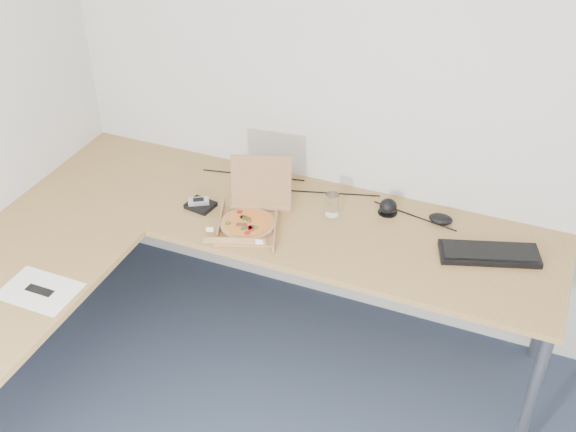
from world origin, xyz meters
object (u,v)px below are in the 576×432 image
at_px(pizza_box, 249,220).
at_px(keyboard, 489,254).
at_px(desk, 181,257).
at_px(wallet, 201,205).
at_px(drinking_glass, 332,205).

bearing_deg(pizza_box, keyboard, -9.84).
height_order(desk, keyboard, keyboard).
distance_m(desk, wallet, 0.35).
height_order(desk, drinking_glass, drinking_glass).
bearing_deg(keyboard, desk, -177.05).
xyz_separation_m(desk, keyboard, (1.23, 0.47, 0.04)).
xyz_separation_m(pizza_box, keyboard, (1.04, 0.19, -0.02)).
relative_size(pizza_box, wallet, 2.59).
relative_size(pizza_box, keyboard, 0.76).
relative_size(desk, wallet, 20.21).
distance_m(pizza_box, drinking_glass, 0.39).
distance_m(desk, pizza_box, 0.35).
xyz_separation_m(desk, pizza_box, (0.19, 0.28, 0.06)).
bearing_deg(desk, pizza_box, 55.79).
xyz_separation_m(keyboard, wallet, (-1.31, -0.14, -0.00)).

